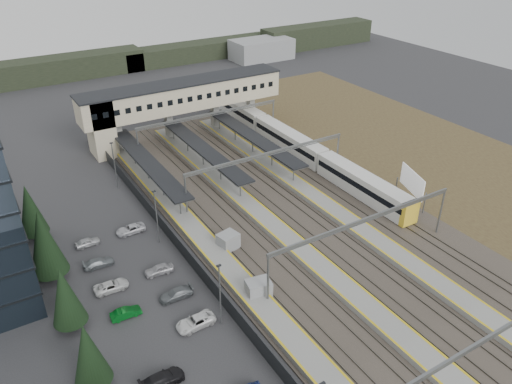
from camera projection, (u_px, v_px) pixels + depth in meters
ground at (247, 262)px, 64.06m from camera, size 220.00×220.00×0.00m
conifer_row at (74, 315)px, 48.85m from camera, size 4.42×49.82×9.50m
car_park at (172, 336)px, 52.11m from camera, size 10.44×44.30×1.27m
lampposts at (184, 249)px, 59.24m from camera, size 0.50×53.25×8.07m
fence at (184, 252)px, 64.35m from camera, size 0.08×90.00×2.00m
relay_cabin_near at (258, 289)px, 57.69m from camera, size 3.14×2.53×2.35m
relay_cabin_far at (228, 242)px, 66.03m from camera, size 2.98×2.66×2.37m
rail_corridor at (286, 222)px, 71.87m from camera, size 34.00×90.00×0.92m
canopies at (203, 149)px, 85.41m from camera, size 23.10×30.00×3.28m
footbridge at (170, 101)px, 94.92m from camera, size 40.40×6.40×11.20m
gantries at (311, 188)px, 68.79m from camera, size 28.40×62.28×7.17m
train at (291, 142)px, 92.49m from camera, size 2.88×60.20×3.63m
billboard at (412, 183)px, 74.52m from camera, size 2.28×6.42×5.84m
scrub_east at (452, 166)px, 88.15m from camera, size 34.00×120.00×0.06m
treeline_far at (155, 58)px, 142.08m from camera, size 170.00×19.00×7.00m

